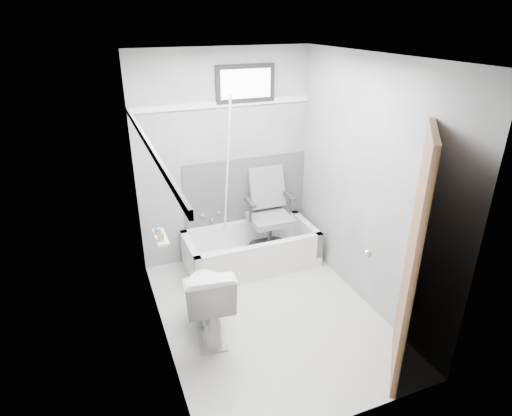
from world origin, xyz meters
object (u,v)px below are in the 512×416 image
door (469,275)px  soap_bottle_a (160,235)px  toilet (207,297)px  office_chair (270,213)px  bathtub (251,249)px  soap_bottle_b (158,229)px

door → soap_bottle_a: size_ratio=17.17×
toilet → door: size_ratio=0.39×
soap_bottle_a → toilet: bearing=-34.2°
office_chair → door: door is taller
toilet → door: (1.60, -1.27, 0.62)m
soap_bottle_a → door: bearing=-37.7°
toilet → door: 2.13m
bathtub → soap_bottle_a: (-1.11, -0.73, 0.76)m
bathtub → toilet: bearing=-130.0°
bathtub → door: size_ratio=0.75×
door → soap_bottle_b: door is taller
office_chair → bathtub: bearing=-168.3°
soap_bottle_a → soap_bottle_b: bearing=90.0°
door → soap_bottle_a: bearing=142.3°
bathtub → office_chair: 0.47m
toilet → office_chair: bearing=-129.2°
toilet → bathtub: bearing=-122.7°
office_chair → toilet: size_ratio=1.25×
door → soap_bottle_b: 2.52m
office_chair → soap_bottle_a: (-1.37, -0.78, 0.36)m
bathtub → door: 2.48m
soap_bottle_a → soap_bottle_b: soap_bottle_a is taller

